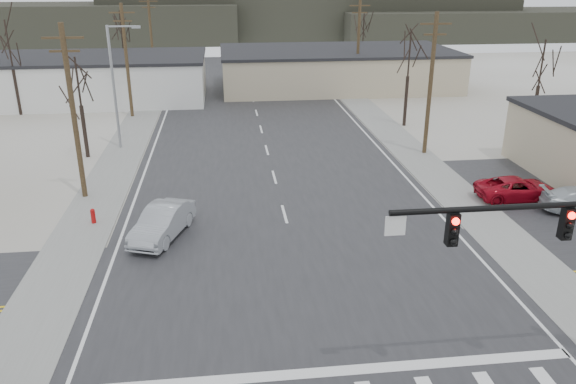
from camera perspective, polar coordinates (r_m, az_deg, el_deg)
name	(u,v)px	position (r m, az deg, el deg)	size (l,w,h in m)	color
ground	(305,291)	(23.93, 1.78, -10.02)	(140.00, 140.00, 0.00)	silver
main_road	(273,172)	(37.44, -1.55, 2.01)	(18.00, 110.00, 0.05)	#272629
cross_road	(305,291)	(23.92, 1.78, -9.98)	(90.00, 10.00, 0.04)	#272629
sidewalk_left	(122,155)	(42.72, -16.51, 3.61)	(3.00, 90.00, 0.06)	gray
sidewalk_right	(404,145)	(44.23, 11.70, 4.65)	(3.00, 90.00, 0.06)	gray
fire_hydrant	(93,216)	(31.45, -19.19, -2.31)	(0.24, 0.24, 0.87)	#A50C0C
building_left_far	(97,78)	(62.38, -18.86, 10.91)	(22.30, 12.30, 4.50)	silver
building_right_far	(336,68)	(66.30, 4.92, 12.43)	(26.30, 14.30, 4.30)	tan
upole_left_b	(73,111)	(34.03, -21.00, 7.72)	(2.20, 0.30, 10.00)	#4E3A24
upole_left_c	(127,59)	(53.34, -16.08, 12.83)	(2.20, 0.30, 10.00)	#4E3A24
upole_left_d	(151,36)	(73.02, -13.73, 15.18)	(2.20, 0.30, 10.00)	#4E3A24
upole_right_a	(431,82)	(41.50, 14.29, 10.74)	(2.20, 0.30, 10.00)	#4E3A24
upole_right_b	(358,45)	(62.34, 7.15, 14.62)	(2.20, 0.30, 10.00)	#4E3A24
streetlight_main	(116,81)	(43.50, -17.08, 10.75)	(2.40, 0.25, 9.00)	gray
tree_left_near	(78,85)	(42.00, -20.54, 10.18)	(3.30, 3.30, 7.35)	black
tree_right_mid	(409,56)	(49.17, 12.22, 13.34)	(3.74, 3.74, 8.33)	black
tree_left_far	(121,32)	(67.35, -16.56, 15.34)	(3.96, 3.96, 8.82)	black
tree_right_far	(363,30)	(74.72, 7.67, 15.99)	(3.52, 3.52, 7.84)	black
tree_lot	(542,66)	(49.55, 24.37, 11.60)	(3.52, 3.52, 7.84)	black
tree_left_mid	(9,46)	(57.71, -26.49, 13.13)	(3.96, 3.96, 8.82)	black
hill_left	(46,24)	(116.96, -23.36, 15.41)	(70.00, 18.00, 7.00)	#333026
hill_center	(310,14)	(117.84, 2.29, 17.58)	(80.00, 18.00, 9.00)	#333026
hill_right	(489,24)	(122.68, 19.77, 15.73)	(60.00, 18.00, 5.50)	#333026
sedan_crossing	(162,222)	(28.74, -12.65, -3.01)	(1.68, 4.80, 1.58)	#92969C
car_far_a	(249,79)	(67.37, -3.98, 11.35)	(1.85, 4.56, 1.32)	black
car_far_b	(236,63)	(79.90, -5.35, 12.91)	(1.57, 3.91, 1.33)	black
car_parked_red	(517,189)	(35.34, 22.27, 0.30)	(2.20, 4.77, 1.33)	maroon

